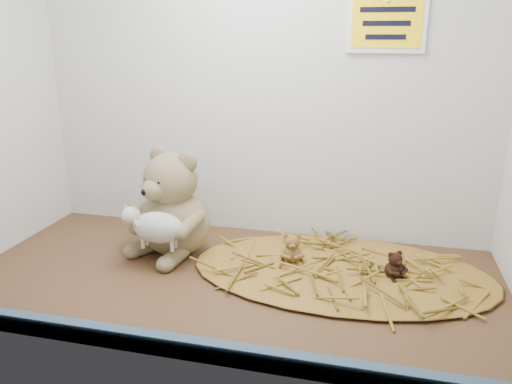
% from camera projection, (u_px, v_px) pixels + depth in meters
% --- Properties ---
extents(alcove_shell, '(1.20, 0.60, 0.90)m').
position_uv_depth(alcove_shell, '(239.00, 71.00, 1.07)').
color(alcove_shell, '#3A2714').
rests_on(alcove_shell, ground).
extents(front_rail, '(1.19, 0.02, 0.04)m').
position_uv_depth(front_rail, '(182.00, 347.00, 0.85)').
color(front_rail, '#38546B').
rests_on(front_rail, shelf_floor).
extents(straw_bed, '(0.70, 0.40, 0.01)m').
position_uv_depth(straw_bed, '(341.00, 271.00, 1.15)').
color(straw_bed, brown).
rests_on(straw_bed, shelf_floor).
extents(main_teddy, '(0.29, 0.29, 0.27)m').
position_uv_depth(main_teddy, '(174.00, 202.00, 1.23)').
color(main_teddy, '#907E58').
rests_on(main_teddy, shelf_floor).
extents(toy_lamb, '(0.16, 0.10, 0.10)m').
position_uv_depth(toy_lamb, '(158.00, 227.00, 1.15)').
color(toy_lamb, beige).
rests_on(toy_lamb, main_teddy).
extents(mini_teddy_tan, '(0.07, 0.07, 0.07)m').
position_uv_depth(mini_teddy_tan, '(292.00, 247.00, 1.17)').
color(mini_teddy_tan, brown).
rests_on(mini_teddy_tan, straw_bed).
extents(mini_teddy_brown, '(0.07, 0.07, 0.06)m').
position_uv_depth(mini_teddy_brown, '(395.00, 263.00, 1.10)').
color(mini_teddy_brown, black).
rests_on(mini_teddy_brown, straw_bed).
extents(wall_sign, '(0.16, 0.01, 0.11)m').
position_uv_depth(wall_sign, '(386.00, 23.00, 1.16)').
color(wall_sign, yellow).
rests_on(wall_sign, back_wall).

